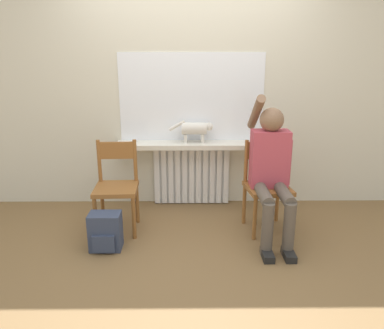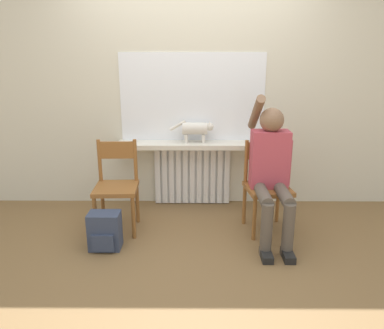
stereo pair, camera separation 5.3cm
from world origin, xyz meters
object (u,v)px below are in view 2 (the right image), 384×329
at_px(chair_left, 117,185).
at_px(person, 271,168).
at_px(backpack, 105,231).
at_px(cat, 196,129).
at_px(chair_right, 267,185).

distance_m(chair_left, person, 1.45).
bearing_deg(backpack, person, 10.39).
relative_size(person, cat, 2.77).
distance_m(chair_left, backpack, 0.49).
height_order(chair_left, cat, cat).
bearing_deg(cat, chair_right, -40.76).
bearing_deg(chair_right, backpack, -172.73).
xyz_separation_m(chair_left, backpack, (-0.04, -0.39, -0.28)).
relative_size(chair_left, person, 0.66).
bearing_deg(chair_right, cat, 131.38).
relative_size(chair_left, backpack, 2.59).
bearing_deg(chair_left, cat, 34.97).
distance_m(cat, backpack, 1.44).
bearing_deg(person, chair_right, 92.41).
bearing_deg(cat, chair_left, -142.72).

